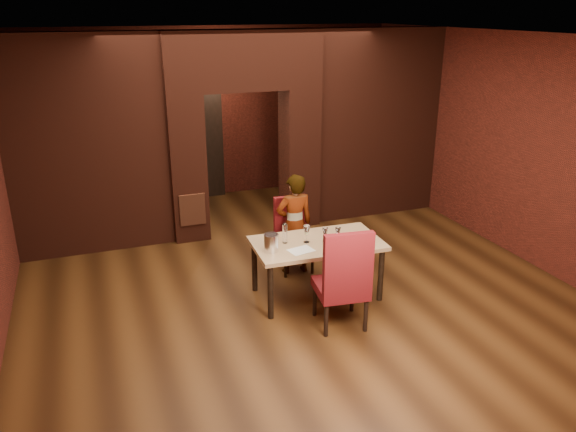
% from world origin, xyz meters
% --- Properties ---
extents(floor, '(8.00, 8.00, 0.00)m').
position_xyz_m(floor, '(0.00, 0.00, 0.00)').
color(floor, '#472911').
rests_on(floor, ground).
extents(ceiling, '(7.00, 8.00, 0.04)m').
position_xyz_m(ceiling, '(0.00, 0.00, 3.20)').
color(ceiling, silver).
rests_on(ceiling, ground).
extents(wall_back, '(7.00, 0.04, 3.20)m').
position_xyz_m(wall_back, '(0.00, 4.00, 1.60)').
color(wall_back, maroon).
rests_on(wall_back, ground).
extents(wall_front, '(7.00, 0.04, 3.20)m').
position_xyz_m(wall_front, '(0.00, -4.00, 1.60)').
color(wall_front, maroon).
rests_on(wall_front, ground).
extents(wall_right, '(0.04, 8.00, 3.20)m').
position_xyz_m(wall_right, '(3.50, 0.00, 1.60)').
color(wall_right, maroon).
rests_on(wall_right, ground).
extents(pillar_left, '(0.55, 0.55, 2.30)m').
position_xyz_m(pillar_left, '(-0.95, 2.00, 1.15)').
color(pillar_left, maroon).
rests_on(pillar_left, ground).
extents(pillar_right, '(0.55, 0.55, 2.30)m').
position_xyz_m(pillar_right, '(0.95, 2.00, 1.15)').
color(pillar_right, maroon).
rests_on(pillar_right, ground).
extents(lintel, '(2.45, 0.55, 0.90)m').
position_xyz_m(lintel, '(0.00, 2.00, 2.75)').
color(lintel, maroon).
rests_on(lintel, ground).
extents(wing_wall_left, '(2.28, 0.35, 3.20)m').
position_xyz_m(wing_wall_left, '(-2.36, 2.00, 1.60)').
color(wing_wall_left, maroon).
rests_on(wing_wall_left, ground).
extents(wing_wall_right, '(2.28, 0.35, 3.20)m').
position_xyz_m(wing_wall_right, '(2.36, 2.00, 1.60)').
color(wing_wall_right, maroon).
rests_on(wing_wall_right, ground).
extents(vent_panel, '(0.40, 0.03, 0.50)m').
position_xyz_m(vent_panel, '(-0.95, 1.71, 0.55)').
color(vent_panel, '#A95231').
rests_on(vent_panel, ground).
extents(rear_door, '(0.90, 0.08, 2.10)m').
position_xyz_m(rear_door, '(-0.40, 3.94, 1.05)').
color(rear_door, black).
rests_on(rear_door, ground).
extents(rear_door_frame, '(1.02, 0.04, 2.22)m').
position_xyz_m(rear_door_frame, '(-0.40, 3.90, 1.05)').
color(rear_door_frame, black).
rests_on(rear_door_frame, ground).
extents(dining_table, '(1.64, 0.97, 0.75)m').
position_xyz_m(dining_table, '(0.18, -0.57, 0.38)').
color(dining_table, tan).
rests_on(dining_table, ground).
extents(chair_far, '(0.49, 0.49, 1.04)m').
position_xyz_m(chair_far, '(0.19, 0.24, 0.52)').
color(chair_far, maroon).
rests_on(chair_far, ground).
extents(chair_near, '(0.63, 0.63, 1.24)m').
position_xyz_m(chair_near, '(0.17, -1.30, 0.62)').
color(chair_near, maroon).
rests_on(chair_near, ground).
extents(person_seated, '(0.53, 0.35, 1.42)m').
position_xyz_m(person_seated, '(0.17, 0.18, 0.71)').
color(person_seated, white).
rests_on(person_seated, ground).
extents(wine_glass_a, '(0.09, 0.09, 0.22)m').
position_xyz_m(wine_glass_a, '(0.05, -0.54, 0.86)').
color(wine_glass_a, white).
rests_on(wine_glass_a, dining_table).
extents(wine_glass_b, '(0.08, 0.08, 0.18)m').
position_xyz_m(wine_glass_b, '(0.28, -0.60, 0.85)').
color(wine_glass_b, white).
rests_on(wine_glass_b, dining_table).
extents(wine_glass_c, '(0.08, 0.08, 0.19)m').
position_xyz_m(wine_glass_c, '(0.43, -0.64, 0.85)').
color(wine_glass_c, silver).
rests_on(wine_glass_c, dining_table).
extents(tasting_sheet, '(0.33, 0.27, 0.00)m').
position_xyz_m(tasting_sheet, '(-0.11, -0.76, 0.75)').
color(tasting_sheet, silver).
rests_on(tasting_sheet, dining_table).
extents(wine_bucket, '(0.18, 0.18, 0.22)m').
position_xyz_m(wine_bucket, '(-0.45, -0.65, 0.86)').
color(wine_bucket, silver).
rests_on(wine_bucket, dining_table).
extents(water_bottle, '(0.06, 0.06, 0.26)m').
position_xyz_m(water_bottle, '(-0.21, -0.47, 0.88)').
color(water_bottle, white).
rests_on(water_bottle, dining_table).
extents(potted_plant, '(0.45, 0.45, 0.38)m').
position_xyz_m(potted_plant, '(0.86, 0.44, 0.19)').
color(potted_plant, '#2E6F2A').
rests_on(potted_plant, ground).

